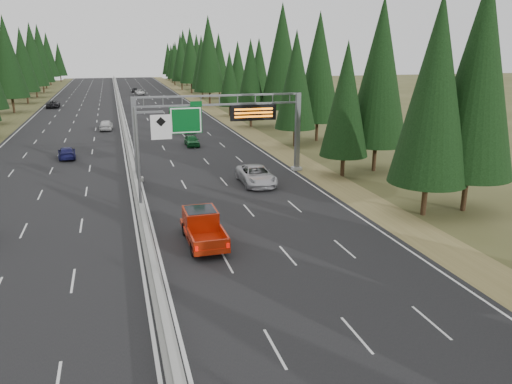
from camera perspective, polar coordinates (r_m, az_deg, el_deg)
road at (r=92.52m, az=-15.05°, el=8.11°), size 32.00×260.00×0.08m
shoulder_right at (r=94.49m, az=-4.09°, el=8.77°), size 3.60×260.00×0.06m
shoulder_left at (r=93.93m, az=-26.02°, el=7.14°), size 3.60×260.00×0.06m
median_barrier at (r=92.47m, az=-15.06°, el=8.34°), size 0.70×260.00×0.85m
sign_gantry at (r=48.23m, az=-3.37°, el=7.96°), size 16.75×0.98×7.80m
hov_sign_pole at (r=37.47m, az=-12.51°, el=4.39°), size 2.80×0.50×8.00m
tree_row_right at (r=87.20m, az=-0.17°, el=14.29°), size 12.10×239.94×18.78m
silver_minivan at (r=45.60m, az=0.02°, el=1.94°), size 2.96×6.15×1.69m
red_pickup at (r=32.36m, az=-6.21°, el=-3.71°), size 2.17×6.09×1.98m
car_ahead_green at (r=64.40m, az=-7.35°, el=5.87°), size 1.70×4.08×1.38m
car_ahead_dkred at (r=90.32m, az=-9.25°, el=8.77°), size 1.79×4.57×1.48m
car_ahead_dkgrey at (r=75.66m, az=-7.96°, el=7.44°), size 2.67×5.53×1.55m
car_ahead_white at (r=138.78m, az=-13.14°, el=11.04°), size 2.55×4.84×1.30m
car_ahead_far at (r=146.79m, az=-13.70°, el=11.26°), size 1.92×3.96×1.30m
car_onc_blue at (r=60.37m, az=-20.82°, el=4.23°), size 2.21×4.65×1.31m
car_onc_white at (r=79.69m, az=-16.77°, el=7.36°), size 2.12×4.72×1.57m
car_onc_far at (r=113.75m, az=-22.17°, el=9.29°), size 2.53×5.36×1.48m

